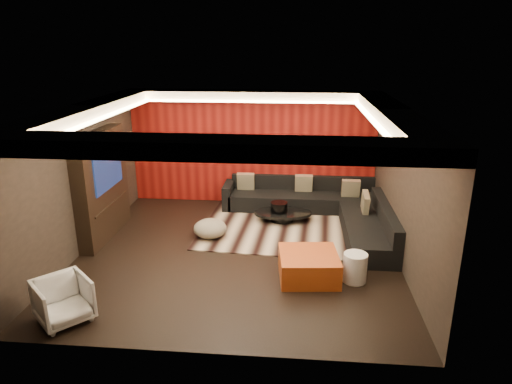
# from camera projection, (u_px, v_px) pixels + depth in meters

# --- Properties ---
(floor) EXTENTS (6.00, 6.00, 0.02)m
(floor) POSITION_uv_depth(u_px,v_px,m) (238.00, 253.00, 8.81)
(floor) COLOR black
(floor) RESTS_ON ground
(ceiling) EXTENTS (6.00, 6.00, 0.02)m
(ceiling) POSITION_uv_depth(u_px,v_px,m) (236.00, 106.00, 7.92)
(ceiling) COLOR silver
(ceiling) RESTS_ON ground
(wall_back) EXTENTS (6.00, 0.02, 2.80)m
(wall_back) POSITION_uv_depth(u_px,v_px,m) (253.00, 147.00, 11.21)
(wall_back) COLOR black
(wall_back) RESTS_ON ground
(wall_left) EXTENTS (0.02, 6.00, 2.80)m
(wall_left) POSITION_uv_depth(u_px,v_px,m) (79.00, 179.00, 8.62)
(wall_left) COLOR black
(wall_left) RESTS_ON ground
(wall_right) EXTENTS (0.02, 6.00, 2.80)m
(wall_right) POSITION_uv_depth(u_px,v_px,m) (404.00, 188.00, 8.11)
(wall_right) COLOR black
(wall_right) RESTS_ON ground
(red_feature_wall) EXTENTS (5.98, 0.05, 2.78)m
(red_feature_wall) POSITION_uv_depth(u_px,v_px,m) (252.00, 148.00, 11.17)
(red_feature_wall) COLOR #6B0C0A
(red_feature_wall) RESTS_ON ground
(soffit_back) EXTENTS (6.00, 0.60, 0.22)m
(soffit_back) POSITION_uv_depth(u_px,v_px,m) (251.00, 96.00, 10.51)
(soffit_back) COLOR silver
(soffit_back) RESTS_ON ground
(soffit_front) EXTENTS (6.00, 0.60, 0.22)m
(soffit_front) POSITION_uv_depth(u_px,v_px,m) (206.00, 147.00, 5.41)
(soffit_front) COLOR silver
(soffit_front) RESTS_ON ground
(soffit_left) EXTENTS (0.60, 4.80, 0.22)m
(soffit_left) POSITION_uv_depth(u_px,v_px,m) (87.00, 111.00, 8.19)
(soffit_left) COLOR silver
(soffit_left) RESTS_ON ground
(soffit_right) EXTENTS (0.60, 4.80, 0.22)m
(soffit_right) POSITION_uv_depth(u_px,v_px,m) (394.00, 115.00, 7.73)
(soffit_right) COLOR silver
(soffit_right) RESTS_ON ground
(cove_back) EXTENTS (4.80, 0.08, 0.04)m
(cove_back) POSITION_uv_depth(u_px,v_px,m) (250.00, 102.00, 10.22)
(cove_back) COLOR #FFD899
(cove_back) RESTS_ON ground
(cove_front) EXTENTS (4.80, 0.08, 0.04)m
(cove_front) POSITION_uv_depth(u_px,v_px,m) (211.00, 148.00, 5.76)
(cove_front) COLOR #FFD899
(cove_front) RESTS_ON ground
(cove_left) EXTENTS (0.08, 4.80, 0.04)m
(cove_left) POSITION_uv_depth(u_px,v_px,m) (106.00, 117.00, 8.19)
(cove_left) COLOR #FFD899
(cove_left) RESTS_ON ground
(cove_right) EXTENTS (0.08, 4.80, 0.04)m
(cove_right) POSITION_uv_depth(u_px,v_px,m) (373.00, 120.00, 7.79)
(cove_right) COLOR #FFD899
(cove_right) RESTS_ON ground
(tv_surround) EXTENTS (0.30, 2.00, 2.20)m
(tv_surround) POSITION_uv_depth(u_px,v_px,m) (102.00, 185.00, 9.27)
(tv_surround) COLOR black
(tv_surround) RESTS_ON ground
(tv_screen) EXTENTS (0.04, 1.30, 0.80)m
(tv_screen) POSITION_uv_depth(u_px,v_px,m) (108.00, 169.00, 9.15)
(tv_screen) COLOR black
(tv_screen) RESTS_ON ground
(tv_shelf) EXTENTS (0.04, 1.60, 0.04)m
(tv_shelf) POSITION_uv_depth(u_px,v_px,m) (112.00, 204.00, 9.38)
(tv_shelf) COLOR black
(tv_shelf) RESTS_ON ground
(rug) EXTENTS (4.18, 3.25, 0.02)m
(rug) POSITION_uv_depth(u_px,v_px,m) (295.00, 227.00, 10.02)
(rug) COLOR tan
(rug) RESTS_ON floor
(coffee_table) EXTENTS (1.37, 1.37, 0.22)m
(coffee_table) POSITION_uv_depth(u_px,v_px,m) (283.00, 216.00, 10.30)
(coffee_table) COLOR black
(coffee_table) RESTS_ON rug
(drum_stool) EXTENTS (0.49, 0.49, 0.44)m
(drum_stool) POSITION_uv_depth(u_px,v_px,m) (279.00, 212.00, 10.25)
(drum_stool) COLOR black
(drum_stool) RESTS_ON rug
(striped_pouf) EXTENTS (0.84, 0.84, 0.38)m
(striped_pouf) POSITION_uv_depth(u_px,v_px,m) (210.00, 228.00, 9.42)
(striped_pouf) COLOR beige
(striped_pouf) RESTS_ON rug
(white_side_table) EXTENTS (0.46, 0.46, 0.50)m
(white_side_table) POSITION_uv_depth(u_px,v_px,m) (355.00, 267.00, 7.70)
(white_side_table) COLOR silver
(white_side_table) RESTS_ON floor
(orange_ottoman) EXTENTS (1.08, 1.08, 0.44)m
(orange_ottoman) POSITION_uv_depth(u_px,v_px,m) (309.00, 266.00, 7.83)
(orange_ottoman) COLOR #A02B14
(orange_ottoman) RESTS_ON floor
(armchair) EXTENTS (1.01, 1.01, 0.66)m
(armchair) POSITION_uv_depth(u_px,v_px,m) (63.00, 300.00, 6.58)
(armchair) COLOR silver
(armchair) RESTS_ON floor
(sectional_sofa) EXTENTS (3.65, 3.50, 0.75)m
(sectional_sofa) POSITION_uv_depth(u_px,v_px,m) (324.00, 209.00, 10.34)
(sectional_sofa) COLOR black
(sectional_sofa) RESTS_ON floor
(throw_pillows) EXTENTS (2.98, 1.67, 0.50)m
(throw_pillows) POSITION_uv_depth(u_px,v_px,m) (314.00, 188.00, 10.64)
(throw_pillows) COLOR beige
(throw_pillows) RESTS_ON sectional_sofa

